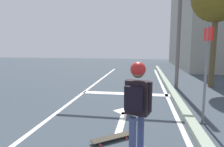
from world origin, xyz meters
TOP-DOWN VIEW (x-y plane):
  - lane_line_center at (0.11, 6.00)m, footprint 0.12×20.00m
  - lane_line_curbside at (3.40, 6.00)m, footprint 0.12×20.00m
  - stop_bar at (1.83, 7.69)m, footprint 3.44×0.40m
  - lane_arrow_stem at (2.00, 4.80)m, footprint 0.16×1.40m
  - lane_arrow_head at (2.00, 5.65)m, footprint 0.71×0.71m
  - curb_strip at (3.65, 6.00)m, footprint 0.24×24.00m
  - skater at (2.42, 3.11)m, footprint 0.42×0.59m
  - spare_skateboard at (1.92, 3.80)m, footprint 0.79×0.66m
  - traffic_signal_mast at (3.19, 9.19)m, footprint 4.03×0.34m
  - street_sign_post at (3.97, 5.08)m, footprint 0.08×0.44m

SIDE VIEW (x-z plane):
  - lane_line_center at x=0.11m, z-range 0.00..0.01m
  - lane_line_curbside at x=3.40m, z-range 0.00..0.01m
  - stop_bar at x=1.83m, z-range 0.00..0.01m
  - lane_arrow_stem at x=2.00m, z-range 0.00..0.01m
  - lane_arrow_head at x=2.00m, z-range 0.00..0.01m
  - spare_skateboard at x=1.92m, z-range 0.03..0.10m
  - curb_strip at x=3.65m, z-range 0.00..0.14m
  - skater at x=2.42m, z-range 0.27..1.82m
  - street_sign_post at x=3.97m, z-range 0.36..2.75m
  - traffic_signal_mast at x=3.19m, z-range 0.91..6.67m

